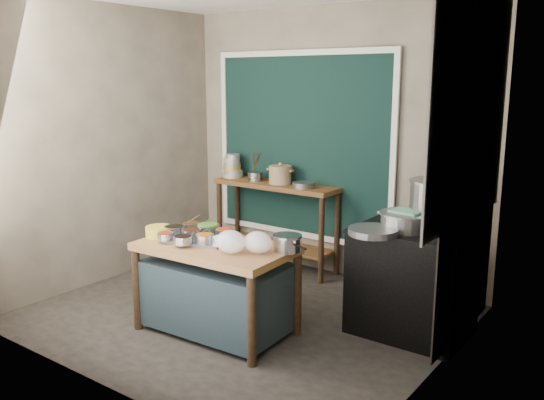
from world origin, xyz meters
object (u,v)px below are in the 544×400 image
Objects in this scene: condiment_tray at (199,239)px; yellow_basin at (159,232)px; back_counter at (276,225)px; stove_block at (412,283)px; prep_table at (216,289)px; saucepan at (287,243)px; stock_pot at (439,204)px; ceramic_crock at (280,176)px; utensil_cup at (255,176)px; steamer at (406,221)px.

yellow_basin is (-0.35, -0.11, 0.03)m from condiment_tray.
back_counter reaches higher than stove_block.
saucepan is (0.57, 0.21, 0.44)m from prep_table.
prep_table is at bearing -141.84° from stock_pot.
ceramic_crock is (-0.35, 1.66, 0.28)m from condiment_tray.
condiment_tray is (-0.19, 0.01, 0.39)m from prep_table.
back_counter is 2.18m from stock_pot.
back_counter is 6.21× the size of saucepan.
utensil_cup reaches higher than prep_table.
back_counter is 6.27× the size of yellow_basin.
utensil_cup is (-0.86, 1.64, 0.62)m from prep_table.
stock_pot reaches higher than prep_table.
yellow_basin is (0.06, -1.77, 0.32)m from back_counter.
back_counter is 5.54× the size of ceramic_crock.
yellow_basin is at bearing -151.25° from steamer.
utensil_cup is at bearing 112.39° from condiment_tray.
condiment_tray is 1.98m from stock_pot.
stove_block is 1.82× the size of stock_pot.
saucepan is (1.11, 0.30, 0.02)m from yellow_basin.
prep_table is at bearing -62.35° from utensil_cup.
ceramic_crock reaches higher than prep_table.
saucepan is 2.03m from utensil_cup.
utensil_cup is at bearing 100.34° from yellow_basin.
saucepan is at bearing -45.19° from utensil_cup.
condiment_tray is at bearing -148.68° from steamer.
steamer is (1.79, -0.78, -0.09)m from ceramic_crock.
condiment_tray is 1.04× the size of stock_pot.
condiment_tray is 0.37m from yellow_basin.
prep_table is 2.52× the size of stock_pot.
stove_block is 2.15m from yellow_basin.
utensil_cup is 0.32m from ceramic_crock.
condiment_tray is at bearing -143.16° from saucepan.
utensil_cup reaches higher than saucepan.
saucepan is at bearing -51.46° from back_counter.
utensil_cup is at bearing -175.13° from ceramic_crock.
saucepan reaches higher than stove_block.
back_counter is 2.06m from steamer.
utensil_cup is at bearing 162.00° from stove_block.
ceramic_crock is 0.53× the size of stock_pot.
stock_pot reaches higher than stove_block.
stove_block is at bearing -124.37° from stock_pot.
back_counter is 1.80m from yellow_basin.
back_counter reaches higher than saucepan.
ceramic_crock is (-1.84, 0.73, 0.61)m from stove_block.
utensil_cup reaches higher than back_counter.
saucepan is (-0.73, -0.74, 0.39)m from stove_block.
stock_pot is at bearing 69.37° from saucepan.
condiment_tray is at bearing 17.03° from yellow_basin.
prep_table is 0.86× the size of back_counter.
stove_block is at bearing 45.78° from steamer.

